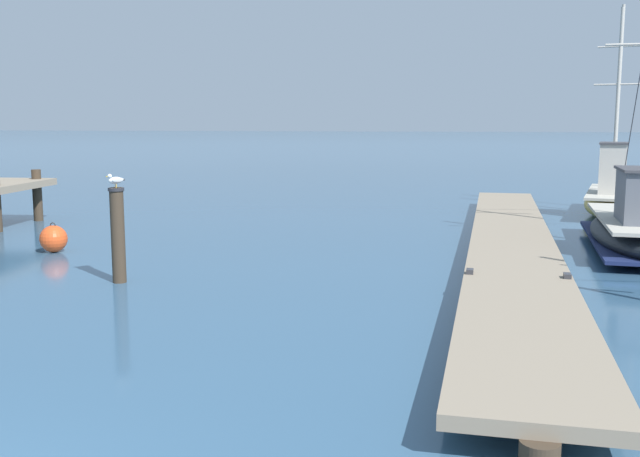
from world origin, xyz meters
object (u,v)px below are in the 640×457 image
object	(u,v)px
fishing_boat_2	(612,195)
mooring_buoy	(54,239)
perched_seagull	(116,180)
mooring_piling	(118,234)

from	to	relation	value
fishing_boat_2	mooring_buoy	xyz separation A→B (m)	(-14.02, -9.72, -0.34)
mooring_buoy	perched_seagull	bearing A→B (deg)	-41.48
perched_seagull	mooring_buoy	distance (m)	4.35
fishing_boat_2	perched_seagull	bearing A→B (deg)	-131.62
mooring_piling	perched_seagull	distance (m)	1.02
fishing_boat_2	mooring_piling	size ratio (longest dim) A/B	4.32
mooring_buoy	fishing_boat_2	bearing A→B (deg)	34.72
fishing_boat_2	mooring_piling	xyz separation A→B (m)	(-11.01, -12.39, 0.28)
perched_seagull	mooring_buoy	xyz separation A→B (m)	(-3.02, 2.67, -1.64)
fishing_boat_2	mooring_piling	world-z (taller)	fishing_boat_2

